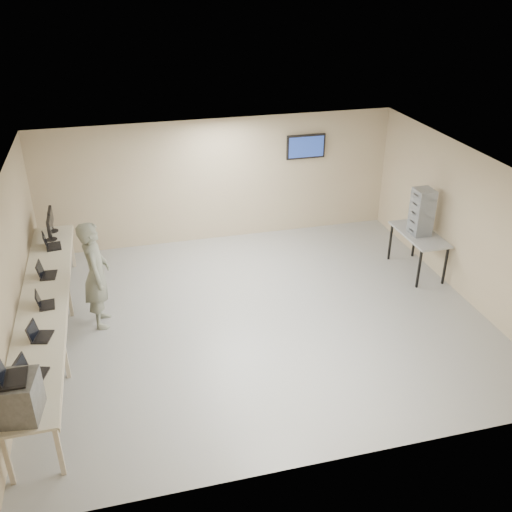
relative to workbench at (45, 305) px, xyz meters
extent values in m
cube|color=beige|center=(3.59, 0.00, -0.83)|extent=(8.00, 7.00, 0.01)
cube|color=silver|center=(3.59, 0.00, 1.97)|extent=(8.00, 7.00, 0.01)
cube|color=#C9B58F|center=(3.59, 3.50, 0.57)|extent=(8.00, 0.01, 2.80)
cube|color=#C9B58F|center=(3.59, -3.50, 0.57)|extent=(8.00, 0.01, 2.80)
cube|color=#C9B58F|center=(-0.41, 0.00, 0.57)|extent=(0.01, 7.00, 2.80)
cube|color=#C9B58F|center=(7.59, 0.00, 0.57)|extent=(0.01, 7.00, 2.80)
cube|color=black|center=(5.59, 3.48, 1.22)|extent=(0.15, 0.04, 0.15)
cube|color=black|center=(5.59, 3.44, 1.22)|extent=(0.90, 0.06, 0.55)
cube|color=navy|center=(5.59, 3.40, 1.22)|extent=(0.82, 0.01, 0.47)
cube|color=beige|center=(-0.01, 0.00, 0.05)|extent=(0.75, 6.00, 0.04)
cube|color=beige|center=(0.36, 0.00, 0.02)|extent=(0.02, 6.00, 0.06)
cube|color=beige|center=(-0.31, -2.85, -0.40)|extent=(0.06, 0.06, 0.86)
cube|color=beige|center=(0.29, -2.85, -0.40)|extent=(0.06, 0.06, 0.86)
cube|color=beige|center=(-0.31, -0.90, -0.40)|extent=(0.06, 0.06, 0.86)
cube|color=beige|center=(0.29, -0.90, -0.40)|extent=(0.06, 0.06, 0.86)
cube|color=beige|center=(-0.31, 0.90, -0.40)|extent=(0.06, 0.06, 0.86)
cube|color=beige|center=(0.29, 0.90, -0.40)|extent=(0.06, 0.06, 0.86)
cube|color=beige|center=(-0.31, 2.85, -0.40)|extent=(0.06, 0.06, 0.86)
cube|color=beige|center=(0.29, 2.85, -0.40)|extent=(0.06, 0.06, 0.86)
cube|color=gray|center=(-0.06, -2.67, 0.35)|extent=(0.52, 0.58, 0.54)
cube|color=black|center=(-0.06, -2.67, 0.63)|extent=(0.29, 0.39, 0.02)
cube|color=black|center=(-0.19, -2.67, 0.78)|extent=(0.06, 0.33, 0.23)
cube|color=black|center=(0.00, -1.97, 0.09)|extent=(0.39, 0.47, 0.02)
cube|color=black|center=(-0.14, -1.97, 0.24)|extent=(0.18, 0.39, 0.29)
cube|color=black|center=(-0.12, -1.97, 0.24)|extent=(0.15, 0.34, 0.24)
cube|color=black|center=(0.05, -1.06, 0.08)|extent=(0.32, 0.39, 0.02)
cube|color=black|center=(-0.07, -1.06, 0.22)|extent=(0.14, 0.32, 0.24)
cube|color=black|center=(-0.06, -1.06, 0.22)|extent=(0.11, 0.28, 0.20)
cube|color=black|center=(0.06, -0.16, 0.08)|extent=(0.26, 0.34, 0.02)
cube|color=black|center=(-0.06, -0.16, 0.21)|extent=(0.08, 0.31, 0.23)
cube|color=black|center=(-0.05, -0.16, 0.21)|extent=(0.06, 0.27, 0.19)
cube|color=black|center=(0.02, 0.84, 0.08)|extent=(0.28, 0.37, 0.02)
cube|color=black|center=(-0.10, 0.84, 0.22)|extent=(0.09, 0.34, 0.25)
cube|color=black|center=(-0.09, 0.84, 0.22)|extent=(0.07, 0.29, 0.21)
cube|color=black|center=(0.04, 2.00, 0.09)|extent=(0.31, 0.40, 0.02)
cube|color=black|center=(-0.09, 2.00, 0.23)|extent=(0.11, 0.36, 0.27)
cube|color=black|center=(-0.08, 2.00, 0.23)|extent=(0.09, 0.31, 0.22)
cylinder|color=black|center=(-0.01, 2.35, 0.08)|extent=(0.21, 0.21, 0.02)
cube|color=black|center=(-0.01, 2.35, 0.17)|extent=(0.04, 0.03, 0.17)
cube|color=black|center=(-0.01, 2.35, 0.38)|extent=(0.05, 0.46, 0.31)
cube|color=black|center=(0.02, 2.35, 0.38)|extent=(0.00, 0.42, 0.27)
cylinder|color=black|center=(-0.01, 2.75, 0.08)|extent=(0.21, 0.21, 0.02)
cube|color=black|center=(-0.01, 2.75, 0.18)|extent=(0.04, 0.03, 0.17)
cube|color=black|center=(-0.01, 2.75, 0.39)|extent=(0.05, 0.48, 0.32)
cube|color=black|center=(0.02, 2.75, 0.39)|extent=(0.00, 0.44, 0.28)
imported|color=slate|center=(0.83, 0.52, 0.16)|extent=(0.49, 0.73, 1.96)
cube|color=#9F9F9F|center=(7.19, 0.86, 0.02)|extent=(0.67, 1.44, 0.04)
cube|color=black|center=(6.90, 0.24, -0.41)|extent=(0.04, 0.04, 0.83)
cube|color=black|center=(6.90, 1.49, -0.41)|extent=(0.04, 0.04, 0.83)
cube|color=black|center=(7.47, 0.24, -0.41)|extent=(0.04, 0.04, 0.83)
cube|color=black|center=(7.47, 1.49, -0.41)|extent=(0.04, 0.04, 0.83)
cube|color=gray|center=(7.17, 0.86, 0.13)|extent=(0.36, 0.40, 0.19)
cube|color=gray|center=(7.17, 0.86, 0.32)|extent=(0.36, 0.40, 0.19)
cube|color=gray|center=(7.17, 0.86, 0.51)|extent=(0.36, 0.40, 0.19)
cube|color=gray|center=(7.17, 0.86, 0.70)|extent=(0.36, 0.40, 0.19)
cube|color=gray|center=(7.17, 0.86, 0.89)|extent=(0.36, 0.40, 0.19)
camera|label=1|loc=(1.36, -8.43, 4.95)|focal=40.00mm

